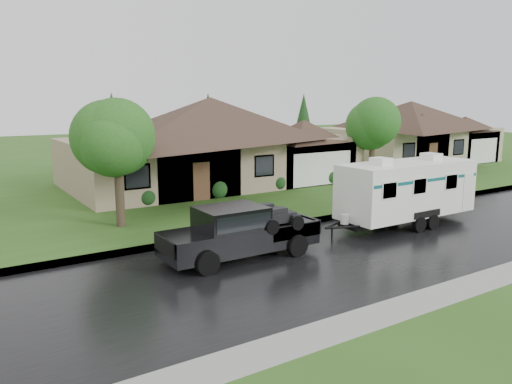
{
  "coord_description": "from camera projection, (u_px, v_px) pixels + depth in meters",
  "views": [
    {
      "loc": [
        -13.31,
        -15.22,
        5.63
      ],
      "look_at": [
        -2.2,
        2.0,
        1.8
      ],
      "focal_mm": 35.0,
      "sensor_mm": 36.0,
      "label": 1
    }
  ],
  "objects": [
    {
      "name": "pickup_truck",
      "position": [
        238.0,
        231.0,
        17.72
      ],
      "size": [
        5.76,
        2.19,
        1.92
      ],
      "color": "black",
      "rests_on": "ground"
    },
    {
      "name": "road",
      "position": [
        361.0,
        249.0,
        19.05
      ],
      "size": [
        140.0,
        8.0,
        0.01
      ],
      "primitive_type": "cube",
      "color": "black",
      "rests_on": "ground"
    },
    {
      "name": "curb",
      "position": [
        294.0,
        224.0,
        22.55
      ],
      "size": [
        140.0,
        0.5,
        0.15
      ],
      "primitive_type": "cube",
      "color": "gray",
      "rests_on": "ground"
    },
    {
      "name": "tree_right_green",
      "position": [
        373.0,
        124.0,
        33.01
      ],
      "size": [
        3.34,
        3.34,
        5.52
      ],
      "color": "#382B1E",
      "rests_on": "lawn"
    },
    {
      "name": "house_main",
      "position": [
        216.0,
        131.0,
        32.69
      ],
      "size": [
        19.44,
        10.8,
        6.9
      ],
      "color": "gray",
      "rests_on": "lawn"
    },
    {
      "name": "lawn",
      "position": [
        178.0,
        184.0,
        33.08
      ],
      "size": [
        140.0,
        26.0,
        0.15
      ],
      "primitive_type": "cube",
      "color": "#32581B",
      "rests_on": "ground"
    },
    {
      "name": "travel_trailer",
      "position": [
        407.0,
        188.0,
        22.29
      ],
      "size": [
        7.1,
        2.49,
        3.19
      ],
      "color": "white",
      "rests_on": "ground"
    },
    {
      "name": "tree_left_green",
      "position": [
        117.0,
        140.0,
        21.13
      ],
      "size": [
        3.3,
        3.3,
        5.46
      ],
      "color": "#382B1E",
      "rests_on": "lawn"
    },
    {
      "name": "shrub_row",
      "position": [
        249.0,
        185.0,
        29.33
      ],
      "size": [
        13.6,
        1.0,
        1.0
      ],
      "color": "#143814",
      "rests_on": "lawn"
    },
    {
      "name": "ground",
      "position": [
        327.0,
        237.0,
        20.7
      ],
      "size": [
        140.0,
        140.0,
        0.0
      ],
      "primitive_type": "plane",
      "color": "#32581B",
      "rests_on": "ground"
    },
    {
      "name": "house_neighbor",
      "position": [
        414.0,
        126.0,
        43.8
      ],
      "size": [
        15.12,
        9.72,
        6.45
      ],
      "color": "tan",
      "rests_on": "lawn"
    }
  ]
}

